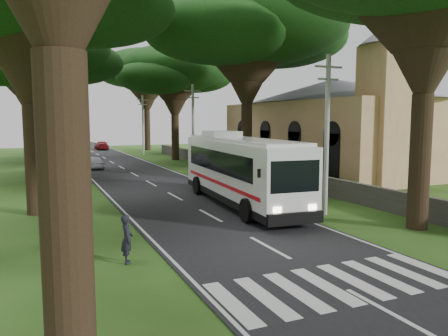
# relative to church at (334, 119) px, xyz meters

# --- Properties ---
(ground) EXTENTS (140.00, 140.00, 0.00)m
(ground) POSITION_rel_church_xyz_m (-17.86, -21.55, -4.91)
(ground) COLOR #234112
(ground) RESTS_ON ground
(road) EXTENTS (8.00, 120.00, 0.04)m
(road) POSITION_rel_church_xyz_m (-17.86, 3.45, -4.90)
(road) COLOR black
(road) RESTS_ON ground
(crosswalk) EXTENTS (8.00, 3.00, 0.01)m
(crosswalk) POSITION_rel_church_xyz_m (-17.86, -23.55, -4.91)
(crosswalk) COLOR silver
(crosswalk) RESTS_ON ground
(property_wall) EXTENTS (0.35, 50.00, 1.20)m
(property_wall) POSITION_rel_church_xyz_m (-8.86, 2.45, -4.31)
(property_wall) COLOR #383533
(property_wall) RESTS_ON ground
(church) EXTENTS (14.00, 24.00, 11.60)m
(church) POSITION_rel_church_xyz_m (0.00, 0.00, 0.00)
(church) COLOR tan
(church) RESTS_ON ground
(pole_near) EXTENTS (1.60, 0.24, 8.00)m
(pole_near) POSITION_rel_church_xyz_m (-12.36, -15.55, -0.73)
(pole_near) COLOR gray
(pole_near) RESTS_ON ground
(pole_mid) EXTENTS (1.60, 0.24, 8.00)m
(pole_mid) POSITION_rel_church_xyz_m (-12.36, 4.45, -0.73)
(pole_mid) COLOR gray
(pole_mid) RESTS_ON ground
(pole_far) EXTENTS (1.60, 0.24, 8.00)m
(pole_far) POSITION_rel_church_xyz_m (-12.36, 24.45, -0.73)
(pole_far) COLOR gray
(pole_far) RESTS_ON ground
(tree_l_midb) EXTENTS (12.95, 12.95, 13.35)m
(tree_l_midb) POSITION_rel_church_xyz_m (-25.36, 8.45, 5.55)
(tree_l_midb) COLOR black
(tree_l_midb) RESTS_ON ground
(tree_l_far) EXTENTS (14.50, 14.50, 15.40)m
(tree_l_far) POSITION_rel_church_xyz_m (-26.36, 26.45, 7.28)
(tree_l_far) COLOR black
(tree_l_far) RESTS_ON ground
(tree_r_mida) EXTENTS (16.16, 16.16, 15.80)m
(tree_r_mida) POSITION_rel_church_xyz_m (-9.86, -1.55, 7.38)
(tree_r_mida) COLOR black
(tree_r_mida) RESTS_ON ground
(tree_r_midb) EXTENTS (12.92, 12.92, 13.42)m
(tree_r_midb) POSITION_rel_church_xyz_m (-10.36, 16.45, 5.62)
(tree_r_midb) COLOR black
(tree_r_midb) RESTS_ON ground
(tree_r_far) EXTENTS (13.87, 13.87, 15.71)m
(tree_r_far) POSITION_rel_church_xyz_m (-9.36, 34.45, 7.69)
(tree_r_far) COLOR black
(tree_r_far) RESTS_ON ground
(coach_bus) EXTENTS (3.69, 12.98, 3.78)m
(coach_bus) POSITION_rel_church_xyz_m (-15.19, -11.39, -2.87)
(coach_bus) COLOR silver
(coach_bus) RESTS_ON ground
(distant_car_a) EXTENTS (1.97, 3.89, 1.27)m
(distant_car_a) POSITION_rel_church_xyz_m (-20.60, 10.49, -4.24)
(distant_car_a) COLOR silver
(distant_car_a) RESTS_ON road
(distant_car_b) EXTENTS (2.05, 4.35, 1.38)m
(distant_car_b) POSITION_rel_church_xyz_m (-20.63, 33.49, -4.19)
(distant_car_b) COLOR #212D4D
(distant_car_b) RESTS_ON road
(distant_car_c) EXTENTS (1.90, 4.59, 1.33)m
(distant_car_c) POSITION_rel_church_xyz_m (-15.96, 37.95, -4.22)
(distant_car_c) COLOR maroon
(distant_car_c) RESTS_ON road
(pedestrian) EXTENTS (0.48, 0.65, 1.65)m
(pedestrian) POSITION_rel_church_xyz_m (-23.10, -19.11, -4.08)
(pedestrian) COLOR black
(pedestrian) RESTS_ON ground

